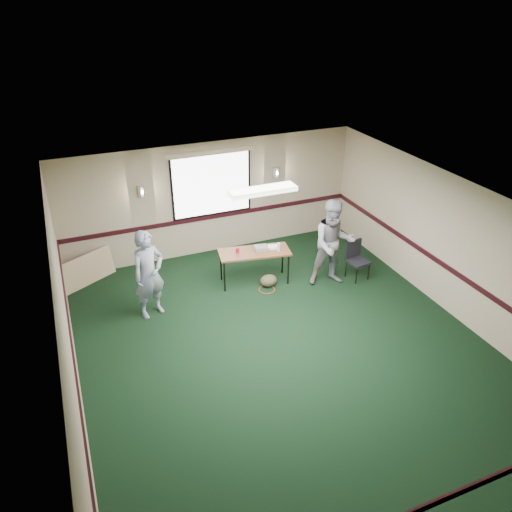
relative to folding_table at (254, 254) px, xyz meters
name	(u,v)px	position (x,y,z in m)	size (l,w,h in m)	color
ground	(283,346)	(-0.36, -2.25, -0.70)	(8.00, 8.00, 0.00)	black
room_shell	(240,221)	(-0.36, -0.13, 0.88)	(8.00, 8.02, 8.00)	tan
folding_table	(254,254)	(0.00, 0.00, 0.00)	(1.59, 0.86, 0.75)	#5F2C1B
projector	(261,248)	(0.15, 0.00, 0.10)	(0.27, 0.22, 0.09)	gray
game_console	(273,247)	(0.43, -0.02, 0.08)	(0.22, 0.17, 0.05)	white
red_cup	(238,250)	(-0.35, 0.09, 0.11)	(0.07, 0.07, 0.11)	#AA0B1A
water_bottle	(279,247)	(0.48, -0.19, 0.15)	(0.06, 0.06, 0.19)	#99DEFB
duffel_bag	(269,281)	(0.21, -0.28, -0.57)	(0.37, 0.28, 0.26)	#483F29
cable_coil	(267,289)	(0.12, -0.41, -0.69)	(0.35, 0.35, 0.02)	#B53716
folded_table	(87,269)	(-3.36, 1.35, -0.37)	(1.28, 0.06, 0.66)	tan
conference_chair	(356,257)	(2.15, -0.64, -0.20)	(0.47, 0.49, 0.85)	black
person_left	(149,274)	(-2.31, -0.34, 0.20)	(0.66, 0.43, 1.80)	#46599A
person_right	(333,243)	(1.52, -0.66, 0.26)	(0.93, 0.73, 1.92)	slate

